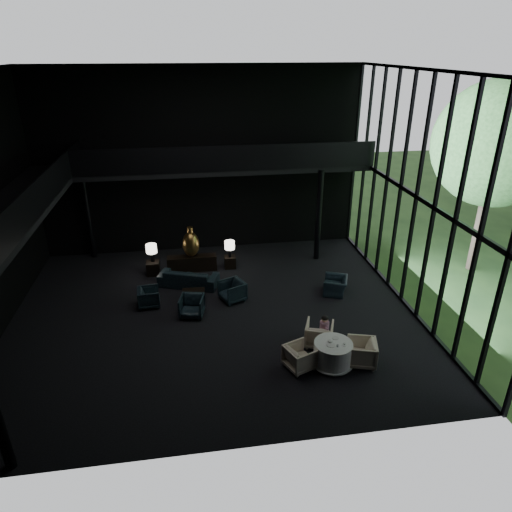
{
  "coord_description": "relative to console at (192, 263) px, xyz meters",
  "views": [
    {
      "loc": [
        -0.67,
        -13.8,
        8.61
      ],
      "look_at": [
        1.54,
        0.5,
        1.93
      ],
      "focal_mm": 32.0,
      "sensor_mm": 36.0,
      "label": 1
    }
  ],
  "objects": [
    {
      "name": "tree_near",
      "position": [
        11.69,
        -1.63,
        4.91
      ],
      "size": [
        4.8,
        4.8,
        7.65
      ],
      "color": "#382D23",
      "rests_on": "garden_ground"
    },
    {
      "name": "mezzanine_back",
      "position": [
        1.69,
        1.37,
        3.67
      ],
      "size": [
        12.0,
        2.0,
        0.25
      ],
      "primitive_type": "cube",
      "color": "black",
      "rests_on": "wall_back"
    },
    {
      "name": "cereal_bowl",
      "position": [
        3.84,
        -6.88,
        0.46
      ],
      "size": [
        0.15,
        0.15,
        0.07
      ],
      "primitive_type": "ellipsoid",
      "color": "white",
      "rests_on": "dining_table"
    },
    {
      "name": "bronze_urn",
      "position": [
        -0.0,
        0.02,
        0.88
      ],
      "size": [
        0.69,
        0.69,
        1.29
      ],
      "color": "#A96E20",
      "rests_on": "console"
    },
    {
      "name": "side_table_left",
      "position": [
        -1.6,
        -0.13,
        -0.04
      ],
      "size": [
        0.51,
        0.51,
        0.57
      ],
      "primitive_type": "cube",
      "color": "black",
      "rests_on": "floor"
    },
    {
      "name": "lounge_armchair_south",
      "position": [
        -0.1,
        -3.59,
        0.11
      ],
      "size": [
        1.0,
        0.96,
        0.87
      ],
      "primitive_type": "imported",
      "rotation": [
        0.0,
        0.0,
        -0.22
      ],
      "color": "black",
      "rests_on": "floor"
    },
    {
      "name": "railing_back",
      "position": [
        1.69,
        0.37,
        4.27
      ],
      "size": [
        12.0,
        0.06,
        1.0
      ],
      "primitive_type": "cube",
      "color": "black",
      "rests_on": "mezzanine_back"
    },
    {
      "name": "dining_table",
      "position": [
        3.93,
        -6.94,
        0.0
      ],
      "size": [
        1.28,
        1.28,
        0.75
      ],
      "color": "white",
      "rests_on": "floor"
    },
    {
      "name": "wall_front",
      "position": [
        0.69,
        -9.63,
        3.67
      ],
      "size": [
        14.0,
        0.04,
        8.0
      ],
      "primitive_type": "cube",
      "color": "black",
      "rests_on": "ground"
    },
    {
      "name": "curtain_wall",
      "position": [
        7.64,
        -3.63,
        3.67
      ],
      "size": [
        0.2,
        12.0,
        8.0
      ],
      "primitive_type": null,
      "color": "black",
      "rests_on": "ground"
    },
    {
      "name": "table_lamp_left",
      "position": [
        -1.6,
        -0.06,
        0.77
      ],
      "size": [
        0.44,
        0.44,
        0.74
      ],
      "color": "black",
      "rests_on": "side_table_left"
    },
    {
      "name": "lounge_armchair_east",
      "position": [
        1.4,
        -2.73,
        0.14
      ],
      "size": [
        1.13,
        1.16,
        0.92
      ],
      "primitive_type": "imported",
      "rotation": [
        0.0,
        0.0,
        -1.16
      ],
      "color": "black",
      "rests_on": "floor"
    },
    {
      "name": "coffee_table",
      "position": [
        -0.02,
        -2.62,
        -0.14
      ],
      "size": [
        0.86,
        0.86,
        0.36
      ],
      "primitive_type": "cube",
      "rotation": [
        0.0,
        0.0,
        -0.05
      ],
      "color": "black",
      "rests_on": "floor"
    },
    {
      "name": "plate_a",
      "position": [
        3.82,
        -7.02,
        0.43
      ],
      "size": [
        0.34,
        0.34,
        0.02
      ],
      "primitive_type": "cylinder",
      "rotation": [
        0.0,
        0.0,
        -0.44
      ],
      "color": "white",
      "rests_on": "dining_table"
    },
    {
      "name": "child",
      "position": [
        3.94,
        -5.98,
        0.44
      ],
      "size": [
        0.29,
        0.29,
        0.63
      ],
      "rotation": [
        0.0,
        0.0,
        3.14
      ],
      "color": "pink",
      "rests_on": "dining_chair_north"
    },
    {
      "name": "dining_chair_north",
      "position": [
        3.8,
        -5.92,
        0.15
      ],
      "size": [
        1.17,
        1.14,
        0.94
      ],
      "primitive_type": "imported",
      "rotation": [
        0.0,
        0.0,
        2.76
      ],
      "color": "#C1AD91",
      "rests_on": "floor"
    },
    {
      "name": "dining_chair_east",
      "position": [
        4.78,
        -7.02,
        0.14
      ],
      "size": [
        1.07,
        1.11,
        0.94
      ],
      "primitive_type": "imported",
      "rotation": [
        0.0,
        0.0,
        -1.85
      ],
      "color": "beige",
      "rests_on": "floor"
    },
    {
      "name": "sofa",
      "position": [
        -0.18,
        -1.31,
        0.18
      ],
      "size": [
        2.67,
        1.58,
        1.0
      ],
      "primitive_type": "imported",
      "rotation": [
        0.0,
        0.0,
        2.8
      ],
      "color": "black",
      "rests_on": "floor"
    },
    {
      "name": "cream_pot",
      "position": [
        3.98,
        -7.12,
        0.46
      ],
      "size": [
        0.08,
        0.08,
        0.07
      ],
      "primitive_type": "cylinder",
      "rotation": [
        0.0,
        0.0,
        0.28
      ],
      "color": "#99999E",
      "rests_on": "dining_table"
    },
    {
      "name": "floor",
      "position": [
        0.69,
        -3.63,
        -0.33
      ],
      "size": [
        14.0,
        12.0,
        0.02
      ],
      "primitive_type": "cube",
      "color": "black",
      "rests_on": "ground"
    },
    {
      "name": "wall_back",
      "position": [
        0.69,
        2.37,
        3.67
      ],
      "size": [
        14.0,
        0.04,
        8.0
      ],
      "primitive_type": "cube",
      "color": "black",
      "rests_on": "ground"
    },
    {
      "name": "railing_left",
      "position": [
        -4.31,
        -3.63,
        4.27
      ],
      "size": [
        0.06,
        12.0,
        1.0
      ],
      "primitive_type": "cube",
      "color": "black",
      "rests_on": "mezzanine_left"
    },
    {
      "name": "dining_chair_west",
      "position": [
        2.94,
        -6.94,
        0.1
      ],
      "size": [
        1.03,
        1.06,
        0.85
      ],
      "primitive_type": "imported",
      "rotation": [
        0.0,
        0.0,
        1.96
      ],
      "color": "#C0B4A2",
      "rests_on": "floor"
    },
    {
      "name": "lounge_armchair_west",
      "position": [
        -1.63,
        -2.68,
        0.06
      ],
      "size": [
        0.76,
        0.81,
        0.77
      ],
      "primitive_type": "imported",
      "rotation": [
        0.0,
        0.0,
        1.65
      ],
      "color": "black",
      "rests_on": "floor"
    },
    {
      "name": "table_lamp_right",
      "position": [
        1.6,
        0.0,
        0.69
      ],
      "size": [
        0.43,
        0.43,
        0.71
      ],
      "color": "black",
      "rests_on": "side_table_right"
    },
    {
      "name": "column_ne",
      "position": [
        5.49,
        0.37,
        1.67
      ],
      "size": [
        0.24,
        0.24,
        4.0
      ],
      "primitive_type": "cylinder",
      "color": "black",
      "rests_on": "floor"
    },
    {
      "name": "column_nw",
      "position": [
        -4.31,
        2.07,
        1.67
      ],
      "size": [
        0.24,
        0.24,
        4.0
      ],
      "primitive_type": "cylinder",
      "color": "black",
      "rests_on": "floor"
    },
    {
      "name": "coffee_cup",
      "position": [
        4.22,
        -7.05,
        0.46
      ],
      "size": [
        0.08,
        0.08,
        0.05
      ],
      "primitive_type": "cylinder",
      "rotation": [
        0.0,
        0.0,
        -0.11
      ],
      "color": "white",
      "rests_on": "saucer"
    },
    {
      "name": "window_armchair",
      "position": [
        5.35,
        -2.8,
        0.07
      ],
      "size": [
        0.87,
        1.05,
        0.78
      ],
      "primitive_type": "imported",
      "rotation": [
        0.0,
        0.0,
        -1.95
      ],
      "color": "black",
      "rests_on": "floor"
    },
    {
      "name": "side_table_right",
      "position": [
        1.6,
        0.03,
        -0.07
      ],
      "size": [
        0.46,
        0.46,
        0.51
      ],
      "primitive_type": "cube",
      "color": "black",
      "rests_on": "floor"
    },
    {
      "name": "saucer",
      "position": [
        4.19,
        -7.08,
        0.43
      ],
      "size": [
        0.16,
        0.16,
        0.01
      ],
      "primitive_type": "cylinder",
      "rotation": [
        0.0,
        0.0,
        0.18
      ],
      "color": "white",
      "rests_on": "dining_table"
    },
    {
      "name": "mezzanine_left",
      "position": [
        -5.31,
        -3.63,
        3.67
      ],
      "size": [
        2.0,
        12.0,
        0.25
      ],
      "primitive_type": "cube",
      "color": "black",
      "rests_on": "wall_left"
    },
    {
      "name": "console",
      "position": [
        0.0,
        0.0,
        0.0
      ],
      "size": [
        2.04,
        0.46,
        0.65
      ],
      "primitive_type": "cube",
      "color": "black",
      "rests_on": "floor"
    },
    {
      "name": "ceiling",
      "position": [
        0.69,
        -3.63,
        7.67
      ],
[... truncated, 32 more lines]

